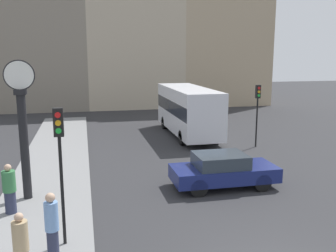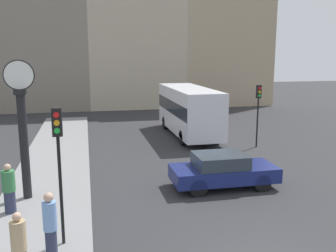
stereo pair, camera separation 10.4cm
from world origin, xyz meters
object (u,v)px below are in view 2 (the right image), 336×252
traffic_light_far (258,103)px  pedestrian_blue_stripe (50,226)px  sedan_car (223,170)px  traffic_light_near (58,148)px  pedestrian_green_hoodie (9,189)px  street_clock (23,130)px  pedestrian_tan_coat (19,247)px  bus_distant (189,109)px

traffic_light_far → pedestrian_blue_stripe: 14.97m
sedan_car → traffic_light_near: size_ratio=1.11×
sedan_car → pedestrian_green_hoodie: size_ratio=2.52×
traffic_light_far → street_clock: (-11.89, -5.80, 0.09)m
pedestrian_green_hoodie → pedestrian_tan_coat: pedestrian_tan_coat is taller
sedan_car → street_clock: size_ratio=0.85×
traffic_light_far → pedestrian_tan_coat: traffic_light_far is taller
bus_distant → pedestrian_blue_stripe: bus_distant is taller
pedestrian_green_hoodie → bus_distant: bearing=50.0°
traffic_light_far → pedestrian_green_hoodie: (-12.26, -7.07, -1.64)m
traffic_light_near → street_clock: bearing=111.2°
bus_distant → street_clock: street_clock is taller
bus_distant → traffic_light_far: traffic_light_far is taller
traffic_light_near → pedestrian_tan_coat: size_ratio=2.26×
sedan_car → pedestrian_green_hoodie: pedestrian_green_hoodie is taller
bus_distant → pedestrian_green_hoodie: 14.34m
sedan_car → traffic_light_near: traffic_light_near is taller
street_clock → pedestrian_blue_stripe: 5.03m
pedestrian_tan_coat → street_clock: bearing=96.4°
traffic_light_far → street_clock: 13.23m
bus_distant → pedestrian_blue_stripe: bearing=-118.1°
street_clock → pedestrian_green_hoodie: size_ratio=2.98×
pedestrian_blue_stripe → street_clock: bearing=105.0°
street_clock → pedestrian_green_hoodie: (-0.37, -1.27, -1.72)m
traffic_light_far → pedestrian_tan_coat: (-11.28, -11.21, -1.62)m
pedestrian_green_hoodie → pedestrian_blue_stripe: bearing=-64.3°
pedestrian_tan_coat → pedestrian_blue_stripe: bearing=52.8°
pedestrian_blue_stripe → pedestrian_tan_coat: bearing=-127.2°
bus_distant → pedestrian_green_hoodie: size_ratio=4.83×
street_clock → pedestrian_blue_stripe: size_ratio=2.78×
traffic_light_far → pedestrian_green_hoodie: bearing=-150.0°
traffic_light_near → pedestrian_blue_stripe: bearing=-107.5°
sedan_car → bus_distant: bus_distant is taller
pedestrian_blue_stripe → pedestrian_tan_coat: (-0.62, -0.82, -0.07)m
traffic_light_near → pedestrian_blue_stripe: 2.00m
sedan_car → pedestrian_tan_coat: size_ratio=2.51×
street_clock → pedestrian_blue_stripe: street_clock is taller
street_clock → pedestrian_green_hoodie: 2.17m
sedan_car → street_clock: (-7.55, 0.15, 1.97)m
bus_distant → traffic_light_near: 15.42m
traffic_light_near → pedestrian_tan_coat: bearing=-118.4°
bus_distant → pedestrian_green_hoodie: (-9.21, -10.96, -0.84)m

